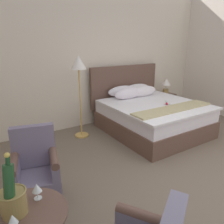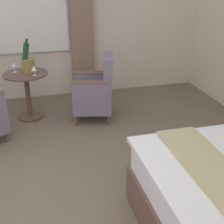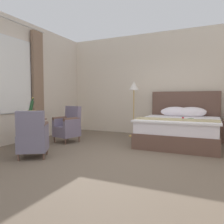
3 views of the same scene
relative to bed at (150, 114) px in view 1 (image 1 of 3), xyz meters
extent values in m
plane|color=#6D5D4D|center=(-0.74, -1.93, -0.38)|extent=(7.61, 7.61, 0.00)
cube|color=beige|center=(-0.74, 1.13, 1.20)|extent=(6.23, 0.12, 3.16)
cube|color=brown|center=(0.00, -0.10, -0.20)|extent=(1.80, 2.01, 0.36)
cube|color=white|center=(0.00, -0.10, 0.10)|extent=(1.75, 1.95, 0.25)
cube|color=white|center=(0.00, -0.16, 0.25)|extent=(1.84, 1.89, 0.04)
cube|color=tan|center=(0.00, -0.65, 0.28)|extent=(1.80, 0.36, 0.03)
cube|color=brown|center=(0.00, 0.94, 0.47)|extent=(1.89, 0.08, 0.99)
ellipsoid|color=white|center=(-0.22, 0.74, 0.39)|extent=(0.76, 0.24, 0.26)
ellipsoid|color=white|center=(0.22, 0.74, 0.39)|extent=(0.76, 0.24, 0.26)
ellipsoid|color=white|center=(-0.22, 0.49, 0.38)|extent=(0.76, 0.25, 0.26)
ellipsoid|color=white|center=(0.22, 0.49, 0.38)|extent=(0.76, 0.24, 0.27)
cylinder|color=#2D6628|center=(0.22, -0.25, 0.28)|extent=(0.22, 0.23, 0.01)
sphere|color=red|center=(0.11, -0.37, 0.30)|extent=(0.05, 0.05, 0.05)
ellipsoid|color=#33702D|center=(0.22, -0.53, 0.29)|extent=(0.03, 0.05, 0.01)
cube|color=white|center=(0.17, -0.33, 0.28)|extent=(0.11, 0.13, 0.00)
cube|color=brown|center=(1.14, 0.66, -0.10)|extent=(0.45, 0.37, 0.55)
sphere|color=tan|center=(1.38, 0.66, 0.02)|extent=(0.02, 0.02, 0.02)
cylinder|color=#9F8146|center=(1.14, 0.66, 0.24)|extent=(0.15, 0.15, 0.14)
cylinder|color=#B7B2A8|center=(1.14, 0.66, 0.36)|extent=(0.02, 0.02, 0.10)
cone|color=silver|center=(1.14, 0.66, 0.49)|extent=(0.23, 0.23, 0.17)
cylinder|color=tan|center=(-1.41, 0.51, -0.37)|extent=(0.28, 0.28, 0.03)
cylinder|color=tan|center=(-1.41, 0.51, 0.33)|extent=(0.03, 0.03, 1.36)
cone|color=silver|center=(-1.41, 0.51, 1.13)|extent=(0.30, 0.30, 0.25)
cylinder|color=brown|center=(-2.97, -1.95, 0.28)|extent=(0.62, 0.62, 0.02)
cylinder|color=olive|center=(-3.03, -1.90, 0.39)|extent=(0.19, 0.19, 0.18)
torus|color=olive|center=(-3.03, -1.90, 0.48)|extent=(0.20, 0.20, 0.02)
cylinder|color=white|center=(-3.03, -1.90, 0.46)|extent=(0.16, 0.16, 0.03)
cylinder|color=#1E4723|center=(-3.05, -1.92, 0.55)|extent=(0.11, 0.13, 0.32)
cylinder|color=#193D1E|center=(-3.02, -1.88, 0.73)|extent=(0.04, 0.04, 0.08)
sphere|color=gold|center=(-3.02, -1.88, 0.77)|extent=(0.04, 0.04, 0.04)
cone|color=white|center=(-3.07, -2.09, 0.41)|extent=(0.06, 0.06, 0.07)
cylinder|color=white|center=(-2.85, -1.83, 0.30)|extent=(0.06, 0.06, 0.01)
cylinder|color=white|center=(-2.85, -1.83, 0.33)|extent=(0.01, 0.01, 0.06)
cone|color=white|center=(-2.85, -1.83, 0.40)|extent=(0.08, 0.08, 0.07)
cylinder|color=brown|center=(-2.97, -1.22, -0.31)|extent=(0.04, 0.04, 0.15)
cylinder|color=brown|center=(-2.53, -1.33, -0.31)|extent=(0.04, 0.04, 0.15)
cylinder|color=brown|center=(-2.86, -0.78, -0.31)|extent=(0.04, 0.04, 0.15)
cylinder|color=brown|center=(-2.43, -0.89, -0.31)|extent=(0.04, 0.04, 0.15)
cube|color=slate|center=(-2.70, -1.06, -0.10)|extent=(0.64, 0.64, 0.27)
cube|color=slate|center=(-2.65, -0.85, 0.29)|extent=(0.52, 0.27, 0.52)
cube|color=slate|center=(-2.91, -1.03, 0.13)|extent=(0.20, 0.50, 0.20)
cylinder|color=brown|center=(-2.91, -1.03, 0.23)|extent=(0.20, 0.50, 0.09)
cube|color=slate|center=(-2.49, -1.13, 0.13)|extent=(0.20, 0.50, 0.20)
cylinder|color=brown|center=(-2.49, -1.13, 0.23)|extent=(0.20, 0.50, 0.09)
cylinder|color=brown|center=(-2.22, -2.41, 0.25)|extent=(0.32, 0.43, 0.09)
camera|label=1|loc=(-3.13, -3.39, 1.50)|focal=35.00mm
camera|label=2|loc=(1.38, -1.84, 1.62)|focal=50.00mm
camera|label=3|loc=(0.73, -5.68, 0.76)|focal=35.00mm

